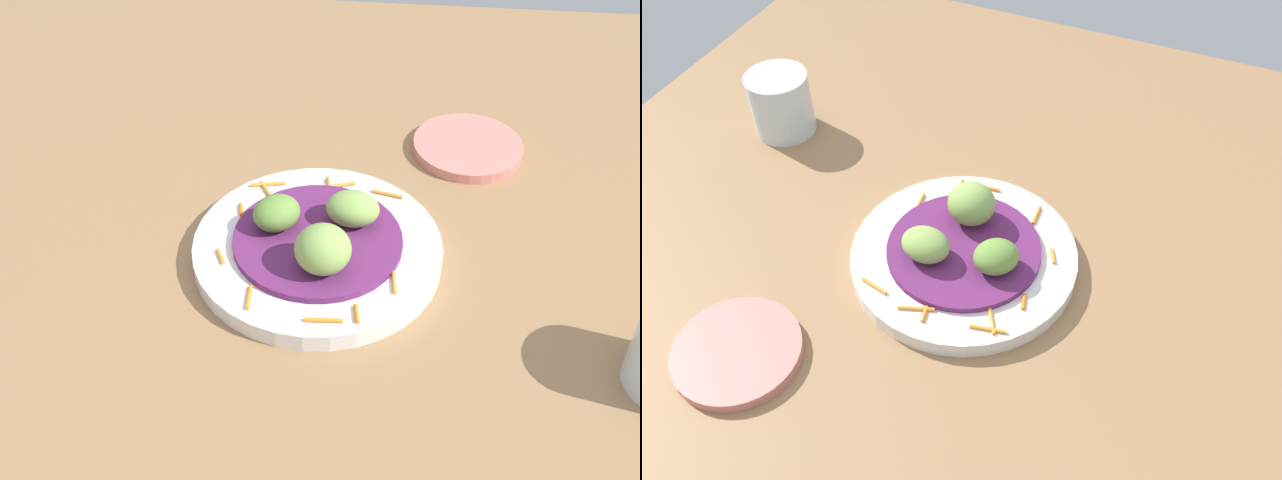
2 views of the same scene
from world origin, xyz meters
TOP-DOWN VIEW (x-y plane):
  - table_surface at (0.00, 0.00)cm, footprint 110.00×110.00cm
  - main_plate at (2.66, 3.06)cm, footprint 24.23×24.23cm
  - cabbage_bed at (2.66, 3.06)cm, footprint 16.45×16.45cm
  - carrot_garnish at (1.19, 2.05)cm, footprint 20.66×17.55cm
  - guac_scoop_left at (6.84, 4.01)cm, footprint 5.25×5.41cm
  - guac_scoop_center at (-0.25, 6.21)cm, footprint 4.68×5.63cm
  - guac_scoop_right at (1.39, -1.03)cm, footprint 6.28×6.33cm
  - side_plate_small at (-16.91, 18.30)cm, footprint 12.51×12.51cm

SIDE VIEW (x-z plane):
  - table_surface at x=0.00cm, z-range 0.00..2.00cm
  - side_plate_small at x=-16.91cm, z-range 2.00..3.18cm
  - main_plate at x=2.66cm, z-range 2.00..3.88cm
  - carrot_garnish at x=1.19cm, z-range 3.88..4.28cm
  - cabbage_bed at x=2.66cm, z-range 3.88..4.61cm
  - guac_scoop_right at x=1.39cm, z-range 4.61..7.87cm
  - guac_scoop_center at x=-0.25cm, z-range 4.61..7.93cm
  - guac_scoop_left at x=6.84cm, z-range 4.61..9.26cm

